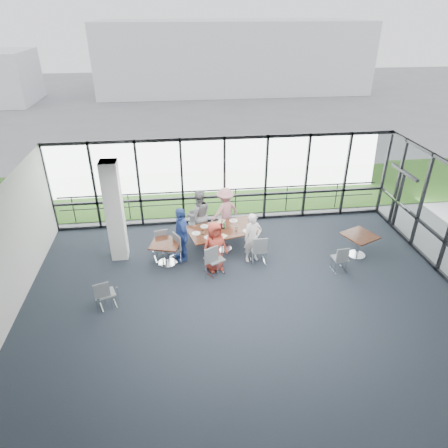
{
  "coord_description": "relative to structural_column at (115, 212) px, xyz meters",
  "views": [
    {
      "loc": [
        -1.65,
        -8.08,
        7.04
      ],
      "look_at": [
        -0.3,
        2.72,
        1.1
      ],
      "focal_mm": 32.0,
      "sensor_mm": 36.0,
      "label": 1
    }
  ],
  "objects": [
    {
      "name": "tumbler_d",
      "position": [
        2.64,
        -0.26,
        -0.78
      ],
      "size": [
        0.07,
        0.07,
        0.14
      ],
      "primitive_type": "cylinder",
      "color": "white",
      "rests_on": "main_table"
    },
    {
      "name": "floor",
      "position": [
        3.6,
        -3.0,
        -1.61
      ],
      "size": [
        12.0,
        10.0,
        0.02
      ],
      "primitive_type": "cube",
      "color": "#222932",
      "rests_on": "ground"
    },
    {
      "name": "tumbler_b",
      "position": [
        3.71,
        -0.15,
        -0.78
      ],
      "size": [
        0.07,
        0.07,
        0.13
      ],
      "primitive_type": "cylinder",
      "color": "white",
      "rests_on": "main_table"
    },
    {
      "name": "chair_main_end",
      "position": [
        1.62,
        -0.47,
        -1.11
      ],
      "size": [
        0.65,
        0.65,
        0.97
      ],
      "primitive_type": null,
      "rotation": [
        0.0,
        0.0,
        -1.07
      ],
      "color": "slate",
      "rests_on": "ground"
    },
    {
      "name": "apron",
      "position": [
        3.6,
        7.0,
        -1.62
      ],
      "size": [
        80.0,
        70.0,
        0.02
      ],
      "primitive_type": "cube",
      "color": "slate",
      "rests_on": "ground"
    },
    {
      "name": "chair_spare_r",
      "position": [
        6.63,
        -1.6,
        -1.17
      ],
      "size": [
        0.46,
        0.46,
        0.85
      ],
      "primitive_type": null,
      "rotation": [
        0.0,
        0.0,
        0.11
      ],
      "color": "slate",
      "rests_on": "ground"
    },
    {
      "name": "grass_strip",
      "position": [
        3.6,
        5.0,
        -1.59
      ],
      "size": [
        80.0,
        5.0,
        0.01
      ],
      "primitive_type": "cube",
      "color": "#30591B",
      "rests_on": "ground"
    },
    {
      "name": "diner_near_right",
      "position": [
        4.13,
        -0.73,
        -0.8
      ],
      "size": [
        0.66,
        0.54,
        1.6
      ],
      "primitive_type": "imported",
      "rotation": [
        0.0,
        0.0,
        0.22
      ],
      "color": "silver",
      "rests_on": "ground"
    },
    {
      "name": "structural_column",
      "position": [
        0.0,
        0.0,
        0.0
      ],
      "size": [
        0.5,
        0.5,
        3.2
      ],
      "primitive_type": "cube",
      "color": "white",
      "rests_on": "ground"
    },
    {
      "name": "hangar_main",
      "position": [
        7.6,
        29.0,
        1.4
      ],
      "size": [
        24.0,
        10.0,
        6.0
      ],
      "primitive_type": "cube",
      "color": "silver",
      "rests_on": "ground"
    },
    {
      "name": "menu_a",
      "position": [
        3.24,
        -0.44,
        -0.85
      ],
      "size": [
        0.34,
        0.35,
        0.0
      ],
      "primitive_type": "cube",
      "rotation": [
        0.0,
        0.0,
        0.85
      ],
      "color": "white",
      "rests_on": "main_table"
    },
    {
      "name": "chair_main_fl",
      "position": [
        2.47,
        1.0,
        -1.16
      ],
      "size": [
        0.48,
        0.48,
        0.89
      ],
      "primitive_type": null,
      "rotation": [
        0.0,
        0.0,
        3.25
      ],
      "color": "slate",
      "rests_on": "ground"
    },
    {
      "name": "diner_far_left",
      "position": [
        2.58,
        0.83,
        -0.7
      ],
      "size": [
        0.95,
        0.67,
        1.79
      ],
      "primitive_type": "imported",
      "rotation": [
        0.0,
        0.0,
        3.3
      ],
      "color": "gray",
      "rests_on": "ground"
    },
    {
      "name": "ceiling",
      "position": [
        3.6,
        -3.0,
        1.6
      ],
      "size": [
        12.0,
        10.0,
        0.04
      ],
      "primitive_type": "cube",
      "color": "white",
      "rests_on": "ground"
    },
    {
      "name": "diner_end",
      "position": [
        1.97,
        -0.39,
        -0.7
      ],
      "size": [
        0.8,
        1.15,
        1.79
      ],
      "primitive_type": "imported",
      "rotation": [
        0.0,
        0.0,
        -1.34
      ],
      "color": "#2F4D9F",
      "rests_on": "ground"
    },
    {
      "name": "main_table",
      "position": [
        3.3,
        0.02,
        -0.95
      ],
      "size": [
        2.46,
        1.73,
        0.75
      ],
      "rotation": [
        0.0,
        0.0,
        0.25
      ],
      "color": "#371A0F",
      "rests_on": "ground"
    },
    {
      "name": "plate_nr",
      "position": [
        4.04,
        -0.2,
        -0.84
      ],
      "size": [
        0.26,
        0.26,
        0.01
      ],
      "primitive_type": "cylinder",
      "color": "white",
      "rests_on": "main_table"
    },
    {
      "name": "chair_main_nl",
      "position": [
        2.89,
        -1.28,
        -1.11
      ],
      "size": [
        0.65,
        0.65,
        0.99
      ],
      "primitive_type": null,
      "rotation": [
        0.0,
        0.0,
        0.49
      ],
      "color": "slate",
      "rests_on": "ground"
    },
    {
      "name": "plate_end",
      "position": [
        2.43,
        -0.16,
        -0.84
      ],
      "size": [
        0.27,
        0.27,
        0.01
      ],
      "primitive_type": "cylinder",
      "color": "white",
      "rests_on": "main_table"
    },
    {
      "name": "chair_spare_la",
      "position": [
        -0.08,
        -2.45,
        -1.17
      ],
      "size": [
        0.54,
        0.54,
        0.86
      ],
      "primitive_type": null,
      "rotation": [
        0.0,
        0.0,
        0.34
      ],
      "color": "slate",
      "rests_on": "ground"
    },
    {
      "name": "ketchup_bottle",
      "position": [
        3.26,
        0.09,
        -0.76
      ],
      "size": [
        0.06,
        0.06,
        0.18
      ],
      "primitive_type": "cylinder",
      "color": "#960011",
      "rests_on": "main_table"
    },
    {
      "name": "chair_spare_lb",
      "position": [
        1.3,
        -0.33,
        -1.14
      ],
      "size": [
        0.53,
        0.53,
        0.91
      ],
      "primitive_type": null,
      "rotation": [
        0.0,
        0.0,
        3.36
      ],
      "color": "slate",
      "rests_on": "ground"
    },
    {
      "name": "chair_main_nr",
      "position": [
        4.29,
        -0.88,
        -1.13
      ],
      "size": [
        0.47,
        0.47,
        0.95
      ],
      "primitive_type": null,
      "rotation": [
        0.0,
        0.0,
        0.01
      ],
      "color": "slate",
      "rests_on": "ground"
    },
    {
      "name": "tumbler_a",
      "position": [
        3.1,
        -0.36,
        -0.78
      ],
      "size": [
        0.07,
        0.07,
        0.14
      ],
      "primitive_type": "cylinder",
      "color": "white",
      "rests_on": "main_table"
    },
    {
      "name": "plate_fl",
      "position": [
        2.73,
        0.26,
        -0.84
      ],
      "size": [
        0.28,
        0.28,
        0.01
      ],
      "primitive_type": "cylinder",
      "color": "white",
      "rests_on": "main_table"
    },
    {
      "name": "chair_main_fr",
      "position": [
        3.53,
        1.26,
        -1.18
      ],
      "size": [
        0.54,
        0.54,
        0.83
      ],
      "primitive_type": null,
      "rotation": [
        0.0,
        0.0,
        3.55
      ],
      "color": "slate",
      "rests_on": "ground"
    },
    {
      "name": "side_table_left",
      "position": [
        1.47,
        -0.59,
        -0.97
      ],
      "size": [
        1.05,
        1.05,
        0.75
      ],
      "rotation": [
        0.0,
        0.0,
        -0.27
      ],
      "color": "#371A0F",
      "rests_on": "ground"
    },
    {
      "name": "condiment_caddy",
      "position": [
        3.31,
        0.05,
        -0.83
      ],
      "size": [
        0.1,
        0.07,
        0.04
      ],
      "primitive_type": "cube",
      "color": "black",
      "rests_on": "main_table"
    },
    {
      "name": "diner_near_left",
      "position": [
        2.92,
        -1.07,
        -0.81
      ],
      "size": [
        0.9,
        0.75,
        1.58
      ],
      "primitive_type": "imported",
      "rotation": [
        0.0,
        0.0,
        0.37
      ],
      "color": "#BA3C2D",
      "rests_on": "ground"
    },
    {
      "name": "plate_nl",
      "position": [
        2.78,
        -0.45,
        -0.84
      ],
      "size": [
        0.23,
        0.23,
        0.01
      ],
      "primitive_type": "cylinder",
      "color": "white",
      "rests_on": "main_table"
    },
    {
      "name": "side_table_right",
      "position": [
        7.52,
        -0.88,
        -0.96
      ],
      "size": [
        1.2,
        1.2,
        0.75
      ],
      "rotation": [
        0.0,
        0.0,
        0.42
      ],
      "color": "#371A0F",
      "rests_on": "ground"
    },
    {
      "name": "green_bottle",
      "position": [
        3.37,
        0.05,
        -0.75
      ],
      "size": [
        0.05,
        0.05,
        0.2
      ],
      "primitive_type": "cylinder",
      "color": "#2A7E49",
      "rests_on": "main_table"
    },
    {
      "name": "plate_fr",
      "position": [
        3.72,
        0.54,
        -0.84
      ],
      "size": [
        0.28,
        0.28,
        0.01
      ],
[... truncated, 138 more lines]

